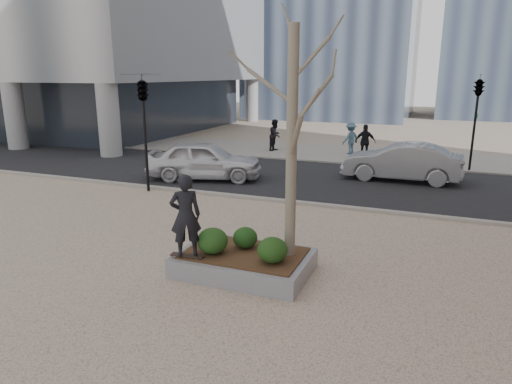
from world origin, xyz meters
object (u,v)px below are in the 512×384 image
at_px(planter, 244,263).
at_px(police_car, 204,160).
at_px(skateboard, 187,257).
at_px(skateboarder, 185,215).

height_order(planter, police_car, police_car).
bearing_deg(planter, skateboard, -147.17).
distance_m(planter, skateboard, 1.34).
bearing_deg(skateboarder, police_car, -98.49).
xyz_separation_m(planter, skateboarder, (-1.10, -0.71, 1.24)).
relative_size(planter, skateboarder, 1.60).
relative_size(skateboard, skateboarder, 0.42).
distance_m(skateboard, police_car, 9.92).
height_order(planter, skateboarder, skateboarder).
height_order(planter, skateboard, skateboard).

